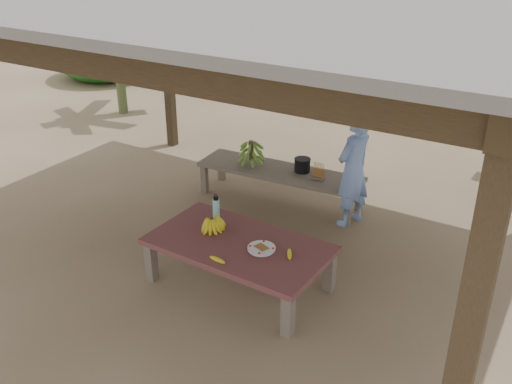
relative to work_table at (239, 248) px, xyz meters
The scene contains 13 objects.
ground 0.75m from the work_table, 124.09° to the left, with size 80.00×80.00×0.00m, color brown.
work_table is the anchor object (origin of this frame).
bench 2.00m from the work_table, 107.37° to the left, with size 2.24×0.75×0.45m.
ripe_banana_bunch 0.43m from the work_table, 167.88° to the left, with size 0.27×0.23×0.17m, color yellow, non-canonical shape.
plate 0.28m from the work_table, ahead, with size 0.28×0.28×0.04m.
loose_banana_front 0.41m from the work_table, 87.50° to the right, with size 0.04×0.17×0.04m, color yellow.
loose_banana_side 0.56m from the work_table, ahead, with size 0.04×0.16×0.04m, color yellow.
water_flask 0.62m from the work_table, 147.02° to the left, with size 0.07×0.07×0.28m.
green_banana_stalk 2.15m from the work_table, 118.47° to the left, with size 0.30×0.30×0.35m, color #598C2D, non-canonical shape.
cooking_pot 2.04m from the work_table, 99.14° to the left, with size 0.20×0.20×0.17m, color black.
skewer_rack 1.90m from the work_table, 91.06° to the left, with size 0.18×0.08×0.24m, color #A57F47, non-canonical shape.
woman 1.90m from the work_table, 76.26° to the left, with size 0.52×0.34×1.44m, color #7392D9.
hut 9.82m from the work_table, 119.65° to the left, with size 4.40×3.43×2.85m.
Camera 1 is at (3.05, -4.61, 3.44)m, focal length 40.00 mm.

